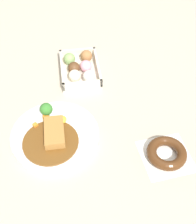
{
  "coord_description": "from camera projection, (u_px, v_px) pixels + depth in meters",
  "views": [
    {
      "loc": [
        0.66,
        -0.02,
        0.71
      ],
      "look_at": [
        0.05,
        0.07,
        0.03
      ],
      "focal_mm": 47.57,
      "sensor_mm": 36.0,
      "label": 1
    }
  ],
  "objects": [
    {
      "name": "donut_box",
      "position": [
        80.0,
        69.0,
        1.07
      ],
      "size": [
        0.19,
        0.14,
        0.06
      ],
      "color": "beige",
      "rests_on": "ground_plane"
    },
    {
      "name": "curry_plate",
      "position": [
        54.0,
        134.0,
        0.88
      ],
      "size": [
        0.26,
        0.26,
        0.07
      ],
      "color": "white",
      "rests_on": "ground_plane"
    },
    {
      "name": "chocolate_ring_donut",
      "position": [
        167.0,
        153.0,
        0.83
      ],
      "size": [
        0.15,
        0.15,
        0.03
      ],
      "color": "white",
      "rests_on": "ground_plane"
    },
    {
      "name": "ground_plane",
      "position": [
        75.0,
        110.0,
        0.96
      ],
      "size": [
        1.6,
        1.6,
        0.0
      ],
      "primitive_type": "plane",
      "color": "#B2A893"
    }
  ]
}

